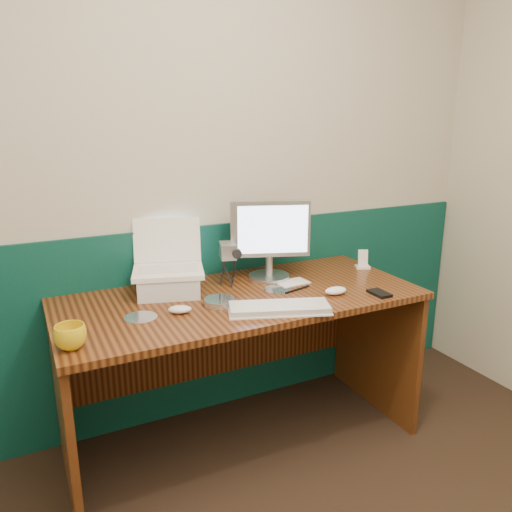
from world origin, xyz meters
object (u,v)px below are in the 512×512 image
desk (242,371)px  keyboard (279,309)px  mug (70,337)px  laptop (167,246)px  monitor (269,241)px  camcorder (228,265)px

desk → keyboard: size_ratio=3.95×
mug → desk: bearing=16.6°
desk → laptop: bearing=149.4°
desk → monitor: monitor is taller
monitor → camcorder: bearing=-159.7°
desk → monitor: bearing=35.8°
desk → keyboard: (0.06, -0.24, 0.39)m
monitor → mug: monitor is taller
desk → mug: size_ratio=14.67×
camcorder → laptop: bearing=-165.2°
desk → camcorder: 0.50m
desk → mug: (-0.74, -0.22, 0.42)m
laptop → camcorder: laptop is taller
laptop → keyboard: laptop is taller
laptop → keyboard: size_ratio=0.76×
monitor → mug: size_ratio=3.47×
monitor → keyboard: (-0.16, -0.40, -0.18)m
camcorder → monitor: bearing=16.6°
laptop → camcorder: size_ratio=1.57×
desk → laptop: (-0.28, 0.17, 0.59)m
monitor → mug: bearing=-138.5°
monitor → desk: bearing=-124.3°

